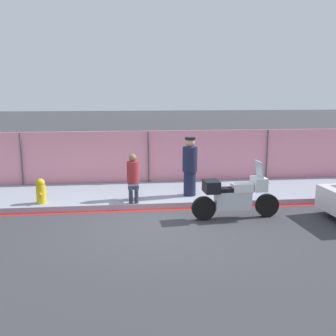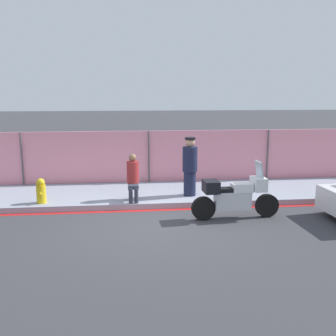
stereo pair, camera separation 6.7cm
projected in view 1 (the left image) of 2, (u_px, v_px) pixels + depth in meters
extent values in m
plane|color=#38383D|center=(159.00, 224.00, 9.59)|extent=(120.00, 120.00, 0.00)
cube|color=#8E93A3|center=(152.00, 194.00, 12.13)|extent=(30.89, 2.73, 0.16)
cube|color=red|center=(155.00, 210.00, 10.72)|extent=(30.89, 0.18, 0.01)
cube|color=pink|center=(148.00, 159.00, 13.38)|extent=(29.34, 0.08, 1.89)
cylinder|color=#4C4C51|center=(22.00, 161.00, 12.82)|extent=(0.05, 0.05, 1.89)
cylinder|color=#4C4C51|center=(148.00, 159.00, 13.28)|extent=(0.05, 0.05, 1.89)
cylinder|color=#4C4C51|center=(267.00, 157.00, 13.75)|extent=(0.05, 0.05, 1.89)
cylinder|color=black|center=(267.00, 205.00, 10.13)|extent=(0.61, 0.17, 0.60)
cylinder|color=black|center=(204.00, 208.00, 9.87)|extent=(0.61, 0.17, 0.60)
cube|color=silver|center=(233.00, 200.00, 9.95)|extent=(0.94, 0.32, 0.47)
cube|color=white|center=(242.00, 188.00, 9.93)|extent=(0.53, 0.33, 0.22)
cube|color=black|center=(229.00, 190.00, 9.88)|extent=(0.61, 0.31, 0.10)
cube|color=white|center=(259.00, 184.00, 9.98)|extent=(0.34, 0.49, 0.34)
cube|color=silver|center=(259.00, 169.00, 9.91)|extent=(0.12, 0.42, 0.42)
cube|color=black|center=(211.00, 186.00, 9.79)|extent=(0.38, 0.52, 0.30)
cylinder|color=#191E38|center=(190.00, 183.00, 11.60)|extent=(0.36, 0.36, 0.72)
cylinder|color=#191E38|center=(190.00, 159.00, 11.46)|extent=(0.44, 0.44, 0.72)
sphere|color=tan|center=(190.00, 142.00, 11.36)|extent=(0.27, 0.27, 0.27)
cylinder|color=black|center=(190.00, 138.00, 11.34)|extent=(0.31, 0.31, 0.06)
cylinder|color=#2D3342|center=(131.00, 196.00, 10.76)|extent=(0.11, 0.11, 0.43)
cylinder|color=#2D3342|center=(136.00, 196.00, 10.78)|extent=(0.11, 0.11, 0.43)
cube|color=#2D3342|center=(133.00, 186.00, 10.94)|extent=(0.29, 0.43, 0.10)
cylinder|color=maroon|center=(133.00, 172.00, 11.09)|extent=(0.34, 0.34, 0.61)
sphere|color=brown|center=(133.00, 158.00, 11.01)|extent=(0.21, 0.21, 0.21)
cylinder|color=gold|center=(41.00, 194.00, 10.79)|extent=(0.26, 0.26, 0.51)
sphere|color=gold|center=(40.00, 183.00, 10.73)|extent=(0.23, 0.23, 0.23)
cylinder|color=gold|center=(40.00, 195.00, 10.64)|extent=(0.09, 0.10, 0.09)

